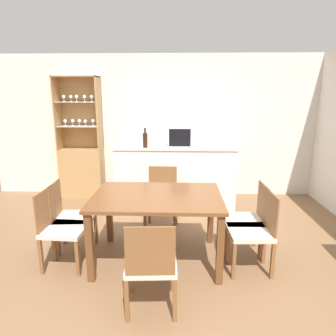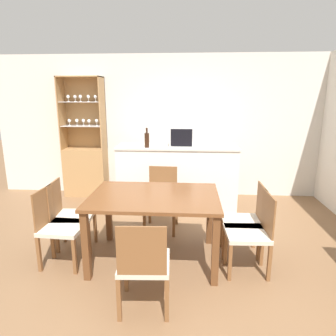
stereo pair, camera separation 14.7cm
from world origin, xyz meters
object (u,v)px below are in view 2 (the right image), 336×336
object	(u,v)px
display_cabinet	(86,162)
microwave	(186,136)
dining_chair_head_far	(162,199)
dining_chair_side_right_far	(246,221)
dining_chair_side_left_far	(70,216)
wine_bottle	(147,140)
dining_chair_side_right_near	(251,232)
dining_chair_head_near	(144,264)
dining_chair_side_left_near	(59,226)
dining_table	(154,204)

from	to	relation	value
display_cabinet	microwave	distance (m)	2.02
dining_chair_head_far	dining_chair_side_right_far	bearing A→B (deg)	149.75
dining_chair_side_left_far	wine_bottle	distance (m)	1.73
dining_chair_head_far	dining_chair_side_left_far	world-z (taller)	same
dining_chair_side_right_far	dining_chair_side_right_near	size ratio (longest dim) A/B	1.00
dining_chair_head_near	wine_bottle	xyz separation A→B (m)	(-0.29, 2.35, 0.72)
display_cabinet	dining_chair_side_right_far	xyz separation A→B (m)	(2.58, -2.06, -0.18)
dining_chair_head_far	dining_chair_head_near	bearing A→B (deg)	93.02
dining_chair_side_left_near	dining_chair_side_left_far	size ratio (longest dim) A/B	1.00
dining_chair_side_left_near	dining_chair_head_near	distance (m)	1.25
dining_chair_head_far	dining_chair_side_right_near	bearing A→B (deg)	139.75
dining_chair_side_left_near	dining_chair_side_right_far	xyz separation A→B (m)	(2.08, 0.30, 0.00)
display_cabinet	dining_chair_head_near	distance (m)	3.42
dining_table	dining_chair_side_right_far	xyz separation A→B (m)	(1.04, 0.15, -0.23)
display_cabinet	microwave	world-z (taller)	display_cabinet
dining_table	wine_bottle	bearing A→B (deg)	100.73
display_cabinet	dining_table	world-z (taller)	display_cabinet
dining_table	wine_bottle	xyz separation A→B (m)	(-0.29, 1.52, 0.49)
dining_chair_side_left_far	microwave	distance (m)	2.22
display_cabinet	dining_chair_side_left_near	distance (m)	2.42
display_cabinet	dining_chair_side_left_far	bearing A→B (deg)	-76.32
display_cabinet	dining_chair_side_left_near	world-z (taller)	display_cabinet
display_cabinet	dining_chair_head_near	world-z (taller)	display_cabinet
dining_chair_side_right_far	dining_table	bearing A→B (deg)	97.63
dining_chair_head_near	dining_chair_head_far	size ratio (longest dim) A/B	1.00
dining_chair_side_left_far	dining_chair_side_right_far	world-z (taller)	same
dining_chair_side_left_far	wine_bottle	size ratio (longest dim) A/B	2.80
dining_chair_head_far	dining_chair_side_right_near	xyz separation A→B (m)	(1.04, -0.98, 0.00)
dining_table	dining_chair_side_left_near	size ratio (longest dim) A/B	1.63
microwave	dining_chair_head_far	bearing A→B (deg)	-109.99
display_cabinet	dining_chair_side_left_far	xyz separation A→B (m)	(0.50, -2.07, -0.18)
dining_chair_side_left_near	dining_chair_head_far	xyz separation A→B (m)	(1.04, 0.98, 0.00)
dining_chair_side_left_far	dining_chair_side_right_far	size ratio (longest dim) A/B	1.00
dining_chair_side_left_far	dining_chair_side_right_far	distance (m)	2.08
dining_table	dining_chair_side_right_near	distance (m)	1.08
dining_chair_side_right_near	microwave	size ratio (longest dim) A/B	1.65
dining_chair_side_right_far	microwave	xyz separation A→B (m)	(-0.71, 1.57, 0.76)
dining_chair_side_right_near	dining_chair_head_far	bearing A→B (deg)	44.14
dining_table	dining_chair_head_far	size ratio (longest dim) A/B	1.63
display_cabinet	microwave	size ratio (longest dim) A/B	4.13
dining_chair_head_near	microwave	world-z (taller)	microwave
dining_chair_side_right_far	dining_chair_side_right_near	xyz separation A→B (m)	(-0.00, -0.30, 0.00)
dining_table	dining_chair_side_right_far	bearing A→B (deg)	8.16
dining_table	dining_chair_head_far	xyz separation A→B (m)	(0.00, 0.83, -0.23)
dining_chair_side_right_far	wine_bottle	world-z (taller)	wine_bottle
dining_chair_side_left_near	dining_chair_head_near	bearing A→B (deg)	59.88
dining_chair_side_left_near	wine_bottle	size ratio (longest dim) A/B	2.80
dining_chair_side_left_far	microwave	world-z (taller)	microwave
dining_chair_side_left_far	dining_chair_side_right_near	world-z (taller)	same
display_cabinet	wine_bottle	world-z (taller)	display_cabinet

